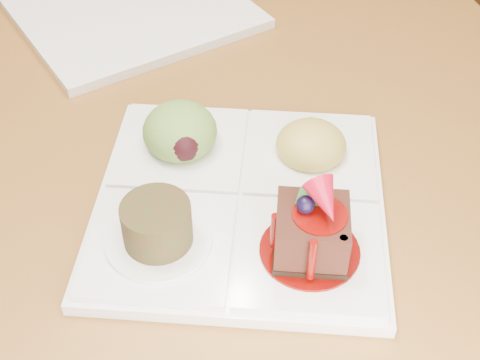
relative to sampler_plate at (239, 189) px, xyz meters
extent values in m
plane|color=#503117|center=(-0.10, 0.67, -0.77)|extent=(6.00, 6.00, 0.00)
cylinder|color=black|center=(0.57, 0.37, -0.57)|extent=(0.03, 0.03, 0.40)
cylinder|color=black|center=(0.62, 0.70, -0.57)|extent=(0.03, 0.03, 0.40)
cube|color=white|center=(0.00, 0.00, -0.01)|extent=(0.33, 0.33, 0.01)
cube|color=white|center=(0.04, -0.08, -0.01)|extent=(0.15, 0.15, 0.01)
cube|color=white|center=(-0.08, -0.04, -0.01)|extent=(0.15, 0.15, 0.01)
cube|color=white|center=(-0.04, 0.08, -0.01)|extent=(0.15, 0.15, 0.01)
cube|color=white|center=(0.08, 0.03, -0.01)|extent=(0.15, 0.15, 0.01)
cylinder|color=#5F0603|center=(0.04, -0.08, 0.00)|extent=(0.08, 0.08, 0.00)
cube|color=black|center=(0.04, -0.08, 0.00)|extent=(0.08, 0.08, 0.01)
cube|color=#391A0F|center=(0.04, -0.08, 0.02)|extent=(0.07, 0.07, 0.04)
cylinder|color=#5F0603|center=(0.04, -0.08, 0.04)|extent=(0.04, 0.04, 0.00)
sphere|color=black|center=(0.03, -0.08, 0.05)|extent=(0.01, 0.01, 0.01)
cone|color=#A40A21|center=(0.05, -0.09, 0.06)|extent=(0.03, 0.04, 0.04)
cube|color=#114411|center=(0.04, -0.07, 0.05)|extent=(0.01, 0.02, 0.01)
cube|color=#114411|center=(0.04, -0.07, 0.05)|extent=(0.02, 0.02, 0.01)
cylinder|color=#5F0603|center=(0.03, -0.11, 0.02)|extent=(0.01, 0.01, 0.04)
cylinder|color=#5F0603|center=(0.05, -0.11, 0.02)|extent=(0.01, 0.01, 0.04)
cylinder|color=#5F0603|center=(0.01, -0.08, 0.02)|extent=(0.01, 0.01, 0.04)
cylinder|color=white|center=(-0.08, -0.04, 0.00)|extent=(0.09, 0.09, 0.00)
cylinder|color=#432013|center=(-0.08, -0.04, 0.02)|extent=(0.06, 0.06, 0.04)
cylinder|color=#48270F|center=(-0.08, -0.04, 0.03)|extent=(0.05, 0.05, 0.00)
ellipsoid|color=olive|center=(-0.04, 0.08, 0.01)|extent=(0.07, 0.07, 0.05)
ellipsoid|color=black|center=(-0.04, 0.05, 0.02)|extent=(0.04, 0.03, 0.03)
ellipsoid|color=#B0983F|center=(0.08, 0.03, 0.01)|extent=(0.07, 0.07, 0.04)
cube|color=#CB3E0E|center=(0.09, 0.04, 0.01)|extent=(0.02, 0.02, 0.02)
cube|color=#396D17|center=(0.09, 0.05, 0.01)|extent=(0.02, 0.02, 0.01)
cube|color=#CB3E0E|center=(0.08, 0.05, 0.01)|extent=(0.02, 0.02, 0.01)
cube|color=#396D17|center=(0.07, 0.04, 0.01)|extent=(0.02, 0.02, 0.02)
cube|color=#CB3E0E|center=(0.07, 0.03, 0.01)|extent=(0.02, 0.02, 0.01)
cube|color=#396D17|center=(0.07, 0.02, 0.01)|extent=(0.02, 0.02, 0.01)
cube|color=#CB3E0E|center=(0.08, 0.02, 0.01)|extent=(0.02, 0.02, 0.02)
cube|color=#396D17|center=(0.09, 0.03, 0.01)|extent=(0.02, 0.02, 0.01)
cube|color=white|center=(-0.05, 0.37, -0.01)|extent=(0.35, 0.35, 0.01)
camera|label=1|loc=(-0.10, -0.42, 0.42)|focal=50.00mm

